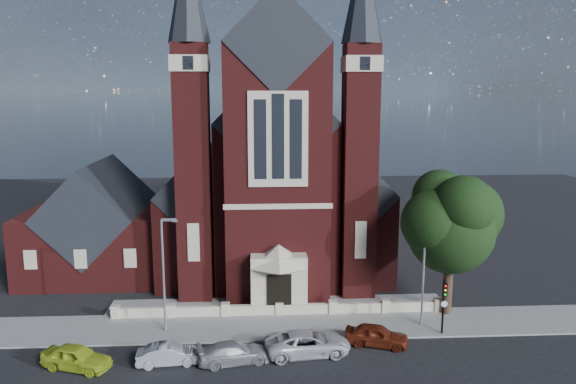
# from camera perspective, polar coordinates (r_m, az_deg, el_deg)

# --- Properties ---
(ground) EXTENTS (120.00, 120.00, 0.00)m
(ground) POSITION_cam_1_polar(r_m,az_deg,el_deg) (50.76, -1.29, -8.73)
(ground) COLOR black
(ground) RESTS_ON ground
(pavement_strip) EXTENTS (60.00, 5.00, 0.12)m
(pavement_strip) POSITION_cam_1_polar(r_m,az_deg,el_deg) (40.98, -0.76, -13.50)
(pavement_strip) COLOR slate
(pavement_strip) RESTS_ON ground
(forecourt_paving) EXTENTS (26.00, 3.00, 0.14)m
(forecourt_paving) POSITION_cam_1_polar(r_m,az_deg,el_deg) (44.66, -0.99, -11.44)
(forecourt_paving) COLOR slate
(forecourt_paving) RESTS_ON ground
(forecourt_wall) EXTENTS (24.00, 0.40, 0.90)m
(forecourt_wall) POSITION_cam_1_polar(r_m,az_deg,el_deg) (42.81, -0.88, -12.42)
(forecourt_wall) COLOR #B5AD8F
(forecourt_wall) RESTS_ON ground
(church) EXTENTS (20.01, 34.90, 29.20)m
(church) POSITION_cam_1_polar(r_m,az_deg,el_deg) (56.56, -1.61, 1.78)
(church) COLOR #511615
(church) RESTS_ON ground
(parish_hall) EXTENTS (12.00, 12.20, 10.24)m
(parish_hall) POSITION_cam_1_polar(r_m,az_deg,el_deg) (54.42, -18.55, -3.57)
(parish_hall) COLOR #511615
(parish_hall) RESTS_ON ground
(street_tree) EXTENTS (6.40, 6.60, 10.70)m
(street_tree) POSITION_cam_1_polar(r_m,az_deg,el_deg) (42.30, 16.47, -3.22)
(street_tree) COLOR black
(street_tree) RESTS_ON ground
(street_lamp_left) EXTENTS (1.16, 0.22, 8.09)m
(street_lamp_left) POSITION_cam_1_polar(r_m,az_deg,el_deg) (39.35, -12.44, -7.60)
(street_lamp_left) COLOR gray
(street_lamp_left) RESTS_ON ground
(street_lamp_right) EXTENTS (1.16, 0.22, 8.09)m
(street_lamp_right) POSITION_cam_1_polar(r_m,az_deg,el_deg) (40.57, 13.76, -7.12)
(street_lamp_right) COLOR gray
(street_lamp_right) RESTS_ON ground
(traffic_signal) EXTENTS (0.28, 0.42, 4.00)m
(traffic_signal) POSITION_cam_1_polar(r_m,az_deg,el_deg) (40.07, 15.56, -10.46)
(traffic_signal) COLOR black
(traffic_signal) RESTS_ON ground
(car_lime_van) EXTENTS (4.62, 3.04, 1.46)m
(car_lime_van) POSITION_cam_1_polar(r_m,az_deg,el_deg) (37.32, -20.69, -15.44)
(car_lime_van) COLOR #B0C727
(car_lime_van) RESTS_ON ground
(car_silver_a) EXTENTS (4.01, 1.79, 1.28)m
(car_silver_a) POSITION_cam_1_polar(r_m,az_deg,el_deg) (36.38, -12.04, -15.83)
(car_silver_a) COLOR #96999D
(car_silver_a) RESTS_ON ground
(car_silver_b) EXTENTS (4.75, 2.65, 1.30)m
(car_silver_b) POSITION_cam_1_polar(r_m,az_deg,el_deg) (35.96, -5.51, -15.95)
(car_silver_b) COLOR gray
(car_silver_b) RESTS_ON ground
(car_white_suv) EXTENTS (5.69, 3.10, 1.51)m
(car_white_suv) POSITION_cam_1_polar(r_m,az_deg,el_deg) (36.79, 2.02, -15.09)
(car_white_suv) COLOR silver
(car_white_suv) RESTS_ON ground
(car_dark_red) EXTENTS (4.46, 2.85, 1.41)m
(car_dark_red) POSITION_cam_1_polar(r_m,az_deg,el_deg) (38.38, 9.00, -14.18)
(car_dark_red) COLOR #622010
(car_dark_red) RESTS_ON ground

